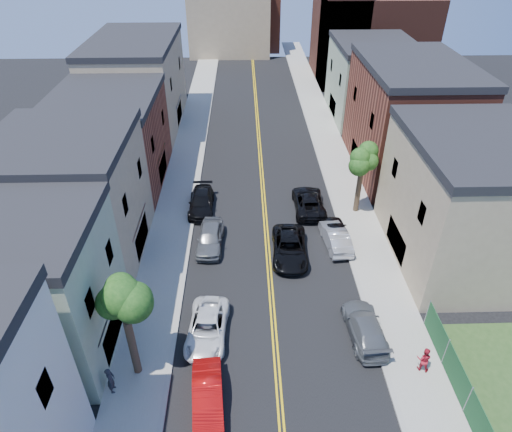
{
  "coord_description": "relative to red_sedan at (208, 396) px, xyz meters",
  "views": [
    {
      "loc": [
        -1.67,
        -2.21,
        21.72
      ],
      "look_at": [
        -0.86,
        26.61,
        2.0
      ],
      "focal_mm": 31.45,
      "sensor_mm": 36.0,
      "label": 1
    }
  ],
  "objects": [
    {
      "name": "curb_left",
      "position": [
        -2.35,
        28.12,
        -0.66
      ],
      "size": [
        0.3,
        100.0,
        0.15
      ],
      "primitive_type": "cube",
      "color": "gray",
      "rests_on": "ground"
    },
    {
      "name": "grey_car_right",
      "position": [
        9.3,
        4.4,
        -0.01
      ],
      "size": [
        2.29,
        5.11,
        1.45
      ],
      "primitive_type": "imported",
      "rotation": [
        0.0,
        0.0,
        3.19
      ],
      "color": "#565A5D",
      "rests_on": "ground"
    },
    {
      "name": "bldg_left_tan_near",
      "position": [
        -10.2,
        13.12,
        3.76
      ],
      "size": [
        9.0,
        10.0,
        9.0
      ],
      "primitive_type": "cube",
      "color": "#998466",
      "rests_on": "ground"
    },
    {
      "name": "curb_right",
      "position": [
        9.95,
        28.12,
        -0.66
      ],
      "size": [
        0.3,
        100.0,
        0.15
      ],
      "primitive_type": "cube",
      "color": "gray",
      "rests_on": "ground"
    },
    {
      "name": "red_sedan",
      "position": [
        0.0,
        0.0,
        0.0
      ],
      "size": [
        1.92,
        4.58,
        1.47
      ],
      "primitive_type": "imported",
      "rotation": [
        0.0,
        0.0,
        0.08
      ],
      "color": "red",
      "rests_on": "ground"
    },
    {
      "name": "fence_right",
      "position": [
        13.3,
        -2.38,
        0.36
      ],
      "size": [
        0.04,
        15.0,
        1.9
      ],
      "primitive_type": "cube",
      "color": "#143F1E",
      "rests_on": "sidewalk_right"
    },
    {
      "name": "sidewalk_right",
      "position": [
        11.7,
        28.12,
        -0.66
      ],
      "size": [
        3.2,
        100.0,
        0.15
      ],
      "primitive_type": "cube",
      "color": "gray",
      "rests_on": "ground"
    },
    {
      "name": "grey_car_left",
      "position": [
        -0.64,
        13.6,
        0.08
      ],
      "size": [
        2.16,
        4.9,
        1.64
      ],
      "primitive_type": "imported",
      "rotation": [
        0.0,
        0.0,
        -0.05
      ],
      "color": "#565A5E",
      "rests_on": "ground"
    },
    {
      "name": "bldg_right_tan",
      "position": [
        17.8,
        12.12,
        3.76
      ],
      "size": [
        9.0,
        12.0,
        9.0
      ],
      "primitive_type": "cube",
      "color": "#998466",
      "rests_on": "ground"
    },
    {
      "name": "black_car_left",
      "position": [
        -1.7,
        18.85,
        0.0
      ],
      "size": [
        2.07,
        5.1,
        1.48
      ],
      "primitive_type": "imported",
      "rotation": [
        0.0,
        0.0,
        -0.0
      ],
      "color": "black",
      "rests_on": "ground"
    },
    {
      "name": "church",
      "position": [
        20.13,
        55.19,
        6.51
      ],
      "size": [
        16.2,
        14.2,
        22.6
      ],
      "color": "#4C2319",
      "rests_on": "ground"
    },
    {
      "name": "white_pickup",
      "position": [
        -0.31,
        4.63,
        -0.03
      ],
      "size": [
        2.69,
        5.22,
        1.41
      ],
      "primitive_type": "imported",
      "rotation": [
        0.0,
        0.0,
        -0.07
      ],
      "color": "silver",
      "rests_on": "ground"
    },
    {
      "name": "pedestrian_right",
      "position": [
        11.97,
        1.78,
        0.24
      ],
      "size": [
        0.98,
        0.89,
        1.65
      ],
      "primitive_type": "imported",
      "rotation": [
        0.0,
        0.0,
        2.74
      ],
      "color": "#B21B2B",
      "rests_on": "sidewalk_right"
    },
    {
      "name": "bldg_right_brick",
      "position": [
        17.8,
        26.12,
        4.26
      ],
      "size": [
        9.0,
        14.0,
        10.0
      ],
      "primitive_type": "cube",
      "color": "brown",
      "rests_on": "ground"
    },
    {
      "name": "bldg_right_palegrn",
      "position": [
        17.8,
        40.12,
        3.51
      ],
      "size": [
        9.0,
        12.0,
        8.5
      ],
      "primitive_type": "cube",
      "color": "gray",
      "rests_on": "ground"
    },
    {
      "name": "bldg_left_brick",
      "position": [
        -10.2,
        24.12,
        3.26
      ],
      "size": [
        9.0,
        12.0,
        8.0
      ],
      "primitive_type": "cube",
      "color": "brown",
      "rests_on": "ground"
    },
    {
      "name": "bldg_left_palegrn",
      "position": [
        -10.2,
        4.12,
        3.51
      ],
      "size": [
        9.0,
        8.0,
        8.5
      ],
      "primitive_type": "cube",
      "color": "gray",
      "rests_on": "ground"
    },
    {
      "name": "pedestrian_left",
      "position": [
        -5.2,
        0.88,
        0.29
      ],
      "size": [
        0.49,
        0.68,
        1.74
      ],
      "primitive_type": "imported",
      "rotation": [
        0.0,
        0.0,
        1.69
      ],
      "color": "#24242B",
      "rests_on": "sidewalk_left"
    },
    {
      "name": "sidewalk_left",
      "position": [
        -4.1,
        28.12,
        -0.66
      ],
      "size": [
        3.2,
        100.0,
        0.15
      ],
      "primitive_type": "cube",
      "color": "gray",
      "rests_on": "ground"
    },
    {
      "name": "black_car_right",
      "position": [
        9.3,
        14.16,
        0.02
      ],
      "size": [
        2.07,
        4.53,
        1.51
      ],
      "primitive_type": "imported",
      "rotation": [
        0.0,
        0.0,
        3.21
      ],
      "color": "black",
      "rests_on": "ground"
    },
    {
      "name": "backdrop_left",
      "position": [
        -0.2,
        70.12,
        5.26
      ],
      "size": [
        14.0,
        8.0,
        12.0
      ],
      "primitive_type": "cube",
      "color": "#998466",
      "rests_on": "ground"
    },
    {
      "name": "tree_left_mid",
      "position": [
        -4.08,
        2.13,
        5.85
      ],
      "size": [
        5.2,
        5.2,
        9.29
      ],
      "color": "#3E2B1F",
      "rests_on": "sidewalk_left"
    },
    {
      "name": "tree_right_far",
      "position": [
        11.72,
        18.12,
        5.02
      ],
      "size": [
        4.4,
        4.4,
        8.03
      ],
      "color": "#3E2B1F",
      "rests_on": "sidewalk_right"
    },
    {
      "name": "silver_car_right",
      "position": [
        9.09,
        13.45,
        0.02
      ],
      "size": [
        2.08,
        4.74,
        1.51
      ],
      "primitive_type": "imported",
      "rotation": [
        0.0,
        0.0,
        3.25
      ],
      "color": "#AFB0B7",
      "rests_on": "ground"
    },
    {
      "name": "dark_car_right_far",
      "position": [
        7.64,
        18.63,
        0.03
      ],
      "size": [
        2.55,
        5.52,
        1.53
      ],
      "primitive_type": "imported",
      "rotation": [
        0.0,
        0.0,
        3.14
      ],
      "color": "black",
      "rests_on": "ground"
    },
    {
      "name": "backdrop_center",
      "position": [
        3.8,
        74.12,
        4.26
      ],
      "size": [
        10.0,
        8.0,
        10.0
      ],
      "primitive_type": "cube",
      "color": "brown",
      "rests_on": "ground"
    },
    {
      "name": "black_suv_lane",
      "position": [
        5.4,
        12.24,
        0.04
      ],
      "size": [
        2.83,
        5.67,
        1.54
      ],
      "primitive_type": "imported",
      "rotation": [
        0.0,
        0.0,
        -0.05
      ],
      "color": "black",
      "rests_on": "ground"
    },
    {
      "name": "bldg_left_tan_far",
      "position": [
        -10.2,
        38.12,
        4.01
      ],
      "size": [
        9.0,
        16.0,
        9.5
      ],
      "primitive_type": "cube",
      "color": "#998466",
      "rests_on": "ground"
    }
  ]
}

